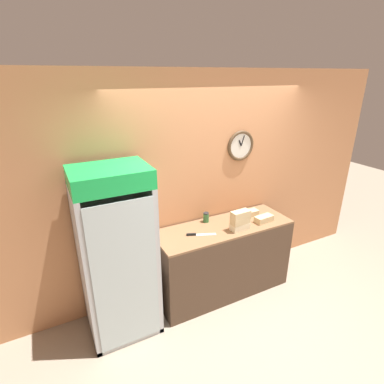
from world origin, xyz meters
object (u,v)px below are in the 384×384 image
(sandwich_flat_right, at_px, (264,219))
(condiment_jar, at_px, (206,217))
(sandwich_stack_top, at_px, (241,214))
(sandwich_flat_left, at_px, (250,213))
(chefs_knife, at_px, (197,234))
(sandwich_stack_bottom, at_px, (240,226))
(sandwich_stack_middle, at_px, (240,220))
(beverage_cooler, at_px, (115,245))

(sandwich_flat_right, bearing_deg, condiment_jar, 153.42)
(sandwich_stack_top, distance_m, sandwich_flat_left, 0.44)
(sandwich_flat_right, relative_size, condiment_jar, 1.98)
(chefs_knife, bearing_deg, sandwich_flat_right, -5.24)
(sandwich_flat_right, xyz_separation_m, chefs_knife, (-0.89, 0.08, -0.03))
(condiment_jar, bearing_deg, sandwich_stack_bottom, -54.01)
(chefs_knife, bearing_deg, condiment_jar, 43.44)
(sandwich_flat_left, relative_size, sandwich_flat_right, 0.87)
(sandwich_stack_top, distance_m, condiment_jar, 0.46)
(sandwich_flat_right, bearing_deg, sandwich_stack_bottom, -175.33)
(sandwich_flat_left, bearing_deg, sandwich_stack_bottom, -144.15)
(sandwich_stack_bottom, height_order, sandwich_stack_middle, sandwich_stack_middle)
(sandwich_stack_bottom, relative_size, condiment_jar, 1.87)
(sandwich_stack_top, xyz_separation_m, sandwich_flat_right, (0.38, 0.03, -0.16))
(condiment_jar, bearing_deg, sandwich_flat_right, -26.58)
(sandwich_flat_left, bearing_deg, chefs_knife, -171.42)
(sandwich_stack_middle, bearing_deg, condiment_jar, 125.99)
(beverage_cooler, height_order, sandwich_stack_top, beverage_cooler)
(sandwich_stack_bottom, distance_m, sandwich_stack_top, 0.16)
(sandwich_stack_middle, xyz_separation_m, condiment_jar, (-0.26, 0.35, -0.06))
(sandwich_flat_left, xyz_separation_m, chefs_knife, (-0.84, -0.13, -0.03))
(sandwich_flat_left, height_order, sandwich_flat_right, sandwich_flat_right)
(beverage_cooler, height_order, sandwich_flat_right, beverage_cooler)
(sandwich_stack_top, bearing_deg, beverage_cooler, 172.53)
(sandwich_flat_right, bearing_deg, chefs_knife, 174.76)
(sandwich_stack_middle, distance_m, sandwich_stack_top, 0.08)
(sandwich_stack_bottom, xyz_separation_m, sandwich_flat_left, (0.33, 0.24, -0.00))
(condiment_jar, bearing_deg, chefs_knife, -136.56)
(sandwich_flat_right, height_order, condiment_jar, condiment_jar)
(beverage_cooler, distance_m, sandwich_stack_top, 1.43)
(sandwich_stack_bottom, distance_m, sandwich_flat_right, 0.39)
(sandwich_stack_middle, bearing_deg, sandwich_flat_left, 35.85)
(sandwich_stack_top, relative_size, sandwich_flat_right, 0.95)
(sandwich_stack_middle, height_order, sandwich_stack_top, sandwich_stack_top)
(sandwich_flat_left, bearing_deg, sandwich_flat_right, -75.79)
(sandwich_flat_right, relative_size, chefs_knife, 0.75)
(beverage_cooler, relative_size, condiment_jar, 15.00)
(sandwich_flat_right, distance_m, chefs_knife, 0.90)
(sandwich_stack_bottom, bearing_deg, sandwich_stack_middle, 0.00)
(sandwich_flat_right, distance_m, condiment_jar, 0.72)
(beverage_cooler, height_order, sandwich_flat_left, beverage_cooler)
(sandwich_stack_top, bearing_deg, sandwich_flat_left, 35.85)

